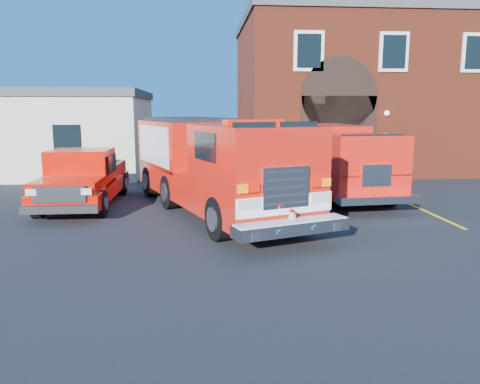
{
  "coord_description": "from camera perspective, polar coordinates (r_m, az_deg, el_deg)",
  "views": [
    {
      "loc": [
        -0.97,
        -12.79,
        3.34
      ],
      "look_at": [
        0.0,
        -1.2,
        1.3
      ],
      "focal_mm": 35.0,
      "sensor_mm": 36.0,
      "label": 1
    }
  ],
  "objects": [
    {
      "name": "parking_stripe_mid",
      "position": [
        18.68,
        18.89,
        -0.88
      ],
      "size": [
        0.12,
        3.0,
        0.01
      ],
      "primitive_type": "cube",
      "color": "yellow",
      "rests_on": "ground"
    },
    {
      "name": "fire_engine",
      "position": [
        15.42,
        -3.43,
        3.47
      ],
      "size": [
        6.1,
        10.39,
        3.1
      ],
      "color": "black",
      "rests_on": "ground"
    },
    {
      "name": "secondary_truck",
      "position": [
        19.21,
        11.03,
        4.24
      ],
      "size": [
        3.31,
        8.61,
        2.73
      ],
      "color": "black",
      "rests_on": "ground"
    },
    {
      "name": "pickup_truck",
      "position": [
        17.4,
        -18.46,
        1.54
      ],
      "size": [
        2.22,
        6.13,
        2.01
      ],
      "color": "black",
      "rests_on": "ground"
    },
    {
      "name": "ground",
      "position": [
        13.26,
        -0.43,
        -4.65
      ],
      "size": [
        100.0,
        100.0,
        0.0
      ],
      "primitive_type": "plane",
      "color": "black",
      "rests_on": "ground"
    },
    {
      "name": "fire_station",
      "position": [
        28.58,
        15.95,
        11.41
      ],
      "size": [
        15.2,
        10.2,
        8.45
      ],
      "color": "maroon",
      "rests_on": "ground"
    },
    {
      "name": "side_building",
      "position": [
        27.04,
        -22.21,
        6.81
      ],
      "size": [
        10.2,
        8.2,
        4.35
      ],
      "color": "beige",
      "rests_on": "ground"
    },
    {
      "name": "parking_stripe_far",
      "position": [
        21.42,
        15.71,
        0.61
      ],
      "size": [
        0.12,
        3.0,
        0.01
      ],
      "primitive_type": "cube",
      "color": "yellow",
      "rests_on": "ground"
    },
    {
      "name": "parking_stripe_near",
      "position": [
        16.04,
        23.14,
        -2.87
      ],
      "size": [
        0.12,
        3.0,
        0.01
      ],
      "primitive_type": "cube",
      "color": "yellow",
      "rests_on": "ground"
    }
  ]
}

